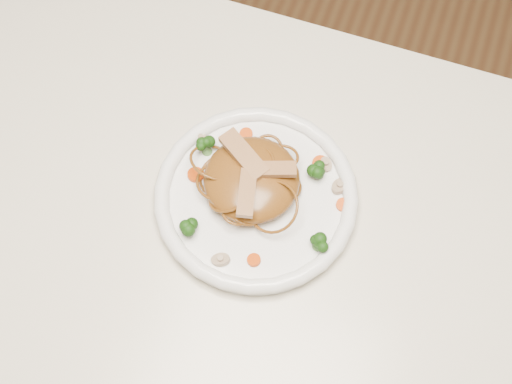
% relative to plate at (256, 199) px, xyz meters
% --- Properties ---
extents(ground, '(4.00, 4.00, 0.00)m').
position_rel_plate_xyz_m(ground, '(0.03, -0.10, -0.76)').
color(ground, '#55341D').
rests_on(ground, ground).
extents(table, '(1.20, 0.80, 0.75)m').
position_rel_plate_xyz_m(table, '(0.03, -0.10, -0.11)').
color(table, beige).
rests_on(table, ground).
extents(plate, '(0.30, 0.30, 0.02)m').
position_rel_plate_xyz_m(plate, '(0.00, 0.00, 0.00)').
color(plate, white).
rests_on(plate, table).
extents(noodle_mound, '(0.13, 0.13, 0.04)m').
position_rel_plate_xyz_m(noodle_mound, '(-0.01, 0.01, 0.03)').
color(noodle_mound, brown).
rests_on(noodle_mound, plate).
extents(chicken_a, '(0.06, 0.04, 0.01)m').
position_rel_plate_xyz_m(chicken_a, '(0.01, 0.02, 0.05)').
color(chicken_a, '#A9774F').
rests_on(chicken_a, noodle_mound).
extents(chicken_b, '(0.08, 0.06, 0.01)m').
position_rel_plate_xyz_m(chicken_b, '(-0.03, 0.03, 0.05)').
color(chicken_b, '#A9774F').
rests_on(chicken_b, noodle_mound).
extents(chicken_c, '(0.03, 0.07, 0.01)m').
position_rel_plate_xyz_m(chicken_c, '(-0.01, -0.02, 0.05)').
color(chicken_c, '#A9774F').
rests_on(chicken_c, noodle_mound).
extents(broccoli_0, '(0.03, 0.03, 0.03)m').
position_rel_plate_xyz_m(broccoli_0, '(0.07, 0.06, 0.02)').
color(broccoli_0, '#1A450E').
rests_on(broccoli_0, plate).
extents(broccoli_1, '(0.03, 0.03, 0.03)m').
position_rel_plate_xyz_m(broccoli_1, '(-0.08, 0.04, 0.02)').
color(broccoli_1, '#1A450E').
rests_on(broccoli_1, plate).
extents(broccoli_2, '(0.03, 0.03, 0.03)m').
position_rel_plate_xyz_m(broccoli_2, '(-0.06, -0.07, 0.02)').
color(broccoli_2, '#1A450E').
rests_on(broccoli_2, plate).
extents(broccoli_3, '(0.03, 0.03, 0.03)m').
position_rel_plate_xyz_m(broccoli_3, '(0.09, -0.04, 0.02)').
color(broccoli_3, '#1A450E').
rests_on(broccoli_3, plate).
extents(carrot_0, '(0.03, 0.03, 0.00)m').
position_rel_plate_xyz_m(carrot_0, '(0.06, 0.07, 0.01)').
color(carrot_0, '#E95408').
rests_on(carrot_0, plate).
extents(carrot_1, '(0.03, 0.03, 0.00)m').
position_rel_plate_xyz_m(carrot_1, '(-0.08, 0.00, 0.01)').
color(carrot_1, '#E95408').
rests_on(carrot_1, plate).
extents(carrot_2, '(0.02, 0.02, 0.00)m').
position_rel_plate_xyz_m(carrot_2, '(0.11, 0.02, 0.01)').
color(carrot_2, '#E95408').
rests_on(carrot_2, plate).
extents(carrot_3, '(0.02, 0.02, 0.00)m').
position_rel_plate_xyz_m(carrot_3, '(-0.04, 0.08, 0.01)').
color(carrot_3, '#E95408').
rests_on(carrot_3, plate).
extents(carrot_4, '(0.02, 0.02, 0.00)m').
position_rel_plate_xyz_m(carrot_4, '(0.03, -0.08, 0.01)').
color(carrot_4, '#E95408').
rests_on(carrot_4, plate).
extents(mushroom_0, '(0.03, 0.03, 0.01)m').
position_rel_plate_xyz_m(mushroom_0, '(-0.01, -0.10, 0.01)').
color(mushroom_0, '#C0AA90').
rests_on(mushroom_0, plate).
extents(mushroom_1, '(0.03, 0.03, 0.01)m').
position_rel_plate_xyz_m(mushroom_1, '(0.10, 0.05, 0.01)').
color(mushroom_1, '#C0AA90').
rests_on(mushroom_1, plate).
extents(mushroom_2, '(0.03, 0.03, 0.01)m').
position_rel_plate_xyz_m(mushroom_2, '(-0.10, 0.05, 0.01)').
color(mushroom_2, '#C0AA90').
rests_on(mushroom_2, plate).
extents(mushroom_3, '(0.03, 0.03, 0.01)m').
position_rel_plate_xyz_m(mushroom_3, '(0.07, 0.07, 0.01)').
color(mushroom_3, '#C0AA90').
rests_on(mushroom_3, plate).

